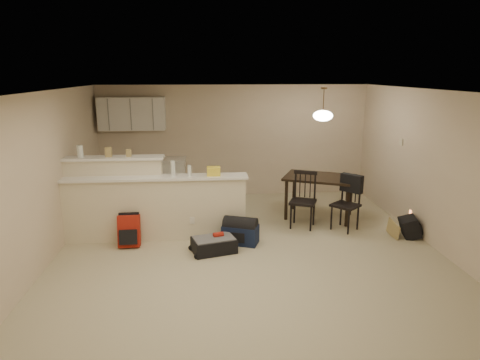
{
  "coord_description": "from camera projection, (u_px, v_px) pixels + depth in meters",
  "views": [
    {
      "loc": [
        -0.67,
        -6.05,
        2.76
      ],
      "look_at": [
        -0.1,
        0.7,
        1.05
      ],
      "focal_mm": 32.0,
      "sensor_mm": 36.0,
      "label": 1
    }
  ],
  "objects": [
    {
      "name": "room",
      "position": [
        251.0,
        178.0,
        6.27
      ],
      "size": [
        7.0,
        7.02,
        2.5
      ],
      "color": "#BCB290",
      "rests_on": "ground"
    },
    {
      "name": "breakfast_bar",
      "position": [
        141.0,
        203.0,
        7.23
      ],
      "size": [
        3.08,
        0.58,
        1.39
      ],
      "color": "beige",
      "rests_on": "ground"
    },
    {
      "name": "upper_cabinets",
      "position": [
        132.0,
        114.0,
        9.14
      ],
      "size": [
        1.4,
        0.34,
        0.7
      ],
      "primitive_type": "cube",
      "color": "white",
      "rests_on": "room"
    },
    {
      "name": "kitchen_counter",
      "position": [
        144.0,
        181.0,
        9.39
      ],
      "size": [
        1.8,
        0.6,
        0.9
      ],
      "primitive_type": "cube",
      "color": "white",
      "rests_on": "ground"
    },
    {
      "name": "thermostat",
      "position": [
        401.0,
        142.0,
        7.95
      ],
      "size": [
        0.02,
        0.12,
        0.12
      ],
      "primitive_type": "cube",
      "color": "beige",
      "rests_on": "room"
    },
    {
      "name": "jar",
      "position": [
        80.0,
        151.0,
        7.07
      ],
      "size": [
        0.1,
        0.1,
        0.2
      ],
      "primitive_type": "cylinder",
      "color": "silver",
      "rests_on": "breakfast_bar"
    },
    {
      "name": "cereal_box",
      "position": [
        109.0,
        152.0,
        7.12
      ],
      "size": [
        0.1,
        0.07,
        0.16
      ],
      "primitive_type": "cube",
      "color": "tan",
      "rests_on": "breakfast_bar"
    },
    {
      "name": "small_box",
      "position": [
        129.0,
        153.0,
        7.15
      ],
      "size": [
        0.08,
        0.06,
        0.12
      ],
      "primitive_type": "cube",
      "color": "tan",
      "rests_on": "breakfast_bar"
    },
    {
      "name": "bottle_a",
      "position": [
        173.0,
        168.0,
        7.05
      ],
      "size": [
        0.07,
        0.07,
        0.26
      ],
      "primitive_type": "cylinder",
      "color": "silver",
      "rests_on": "breakfast_bar"
    },
    {
      "name": "bottle_b",
      "position": [
        189.0,
        170.0,
        7.08
      ],
      "size": [
        0.06,
        0.06,
        0.18
      ],
      "primitive_type": "cylinder",
      "color": "silver",
      "rests_on": "breakfast_bar"
    },
    {
      "name": "bag_lump",
      "position": [
        214.0,
        171.0,
        7.12
      ],
      "size": [
        0.22,
        0.18,
        0.14
      ],
      "primitive_type": "cube",
      "color": "tan",
      "rests_on": "breakfast_bar"
    },
    {
      "name": "dining_table",
      "position": [
        320.0,
        181.0,
        8.22
      ],
      "size": [
        1.56,
        1.34,
        0.82
      ],
      "rotation": [
        0.0,
        0.0,
        -0.42
      ],
      "color": "black",
      "rests_on": "ground"
    },
    {
      "name": "pendant_lamp",
      "position": [
        323.0,
        115.0,
        7.91
      ],
      "size": [
        0.36,
        0.36,
        0.62
      ],
      "color": "brown",
      "rests_on": "room"
    },
    {
      "name": "dining_chair_near",
      "position": [
        303.0,
        200.0,
        7.74
      ],
      "size": [
        0.58,
        0.57,
        1.02
      ],
      "primitive_type": null,
      "rotation": [
        0.0,
        0.0,
        -0.4
      ],
      "color": "black",
      "rests_on": "ground"
    },
    {
      "name": "dining_chair_far",
      "position": [
        345.0,
        204.0,
        7.61
      ],
      "size": [
        0.59,
        0.59,
        0.97
      ],
      "primitive_type": null,
      "rotation": [
        0.0,
        0.0,
        -0.84
      ],
      "color": "black",
      "rests_on": "ground"
    },
    {
      "name": "suitcase",
      "position": [
        214.0,
        245.0,
        6.75
      ],
      "size": [
        0.75,
        0.59,
        0.22
      ],
      "primitive_type": "cube",
      "rotation": [
        0.0,
        0.0,
        0.28
      ],
      "color": "black",
      "rests_on": "ground"
    },
    {
      "name": "red_backpack",
      "position": [
        129.0,
        231.0,
        6.95
      ],
      "size": [
        0.35,
        0.23,
        0.52
      ],
      "primitive_type": "cube",
      "rotation": [
        0.0,
        0.0,
        0.03
      ],
      "color": "#A71E12",
      "rests_on": "ground"
    },
    {
      "name": "navy_duffel",
      "position": [
        240.0,
        234.0,
        7.07
      ],
      "size": [
        0.65,
        0.5,
        0.31
      ],
      "primitive_type": "cube",
      "rotation": [
        0.0,
        0.0,
        -0.37
      ],
      "color": "#131E3C",
      "rests_on": "ground"
    },
    {
      "name": "black_daypack",
      "position": [
        410.0,
        227.0,
        7.36
      ],
      "size": [
        0.35,
        0.43,
        0.34
      ],
      "primitive_type": "cube",
      "rotation": [
        0.0,
        0.0,
        1.34
      ],
      "color": "black",
      "rests_on": "ground"
    },
    {
      "name": "cardboard_sheet",
      "position": [
        393.0,
        229.0,
        7.34
      ],
      "size": [
        0.06,
        0.36,
        0.28
      ],
      "primitive_type": "cube",
      "rotation": [
        0.0,
        0.0,
        1.69
      ],
      "color": "tan",
      "rests_on": "ground"
    }
  ]
}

